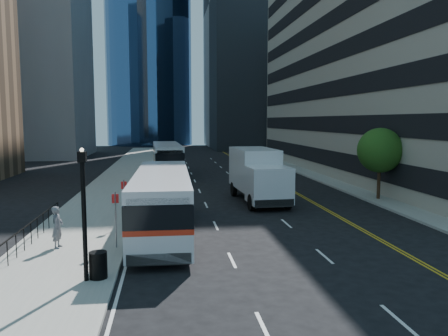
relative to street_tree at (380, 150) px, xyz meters
name	(u,v)px	position (x,y,z in m)	size (l,w,h in m)	color
ground	(287,233)	(-9.00, -8.00, -3.64)	(160.00, 160.00, 0.00)	black
sidewalk_west	(125,175)	(-19.50, 17.00, -3.57)	(5.00, 90.00, 0.15)	gray
sidewalk_east	(305,172)	(0.00, 17.00, -3.57)	(2.00, 90.00, 0.15)	gray
office_tower_north	(279,6)	(9.00, 64.00, 26.36)	(30.00, 28.00, 60.00)	gray
midrise_west	(24,45)	(-37.00, 44.00, 13.86)	(18.00, 18.00, 35.00)	gray
street_tree	(380,150)	(0.00, 0.00, 0.00)	(3.20, 3.20, 5.10)	#332114
lamp_post	(84,209)	(-18.00, -14.00, -0.92)	(0.28, 0.28, 4.56)	black
bus_front	(162,200)	(-15.38, -7.16, -1.92)	(2.83, 12.27, 3.16)	silver
bus_rear	(167,158)	(-15.11, 17.85, -1.87)	(3.31, 12.72, 3.25)	silver
box_truck	(258,174)	(-8.72, 0.80, -1.68)	(3.11, 7.93, 3.73)	silver
trash_can	(98,265)	(-17.61, -13.80, -3.01)	(0.64, 0.64, 0.96)	black
pedestrian	(57,227)	(-19.96, -9.72, -2.56)	(0.68, 0.45, 1.86)	#55565D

